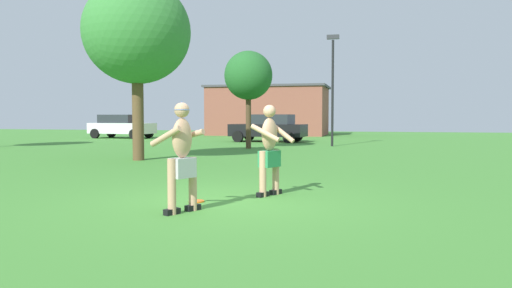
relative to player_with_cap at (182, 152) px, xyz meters
The scene contains 10 objects.
ground_plane 1.48m from the player_with_cap, 72.55° to the left, with size 80.00×80.00×0.00m, color #428433.
player_with_cap is the anchor object (origin of this frame).
player_in_green 2.14m from the player_with_cap, 62.58° to the left, with size 0.78×0.67×1.70m.
frisbee 1.32m from the player_with_cap, 96.79° to the left, with size 0.27×0.27×0.03m, color orange.
car_black_near_post 21.07m from the player_with_cap, 98.15° to the left, with size 4.48×2.44×1.58m.
car_white_far_end 26.93m from the player_with_cap, 120.38° to the left, with size 4.46×2.39×1.58m.
lamp_post 17.71m from the player_with_cap, 87.04° to the left, with size 0.60×0.24×5.44m.
outbuilding_behind_lot 31.70m from the player_with_cap, 99.36° to the left, with size 9.27×5.59×3.83m.
tree_left_field 10.08m from the player_with_cap, 120.57° to the left, with size 3.57×3.57×6.03m.
tree_right_field 15.29m from the player_with_cap, 100.26° to the left, with size 2.19×2.19×4.45m.
Camera 1 is at (2.51, -8.22, 1.49)m, focal length 34.80 mm.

